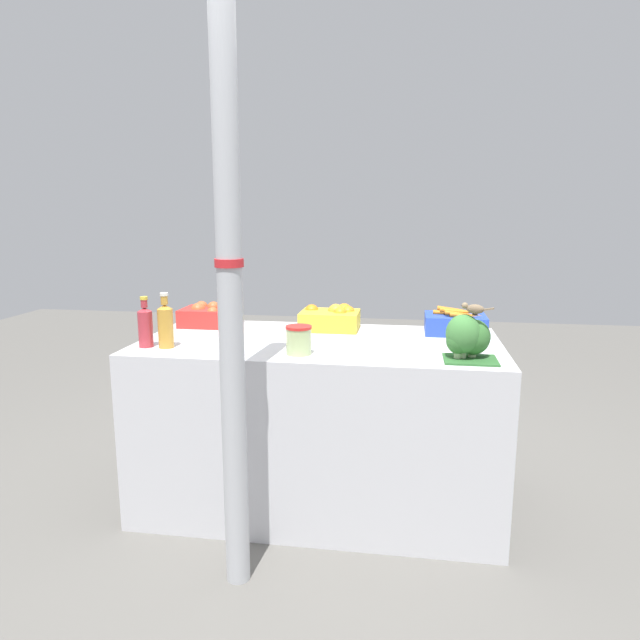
{
  "coord_description": "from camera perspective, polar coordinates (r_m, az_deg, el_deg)",
  "views": [
    {
      "loc": [
        0.41,
        -2.65,
        1.45
      ],
      "look_at": [
        0.0,
        0.0,
        0.93
      ],
      "focal_mm": 32.0,
      "sensor_mm": 36.0,
      "label": 1
    }
  ],
  "objects": [
    {
      "name": "ground_plane",
      "position": [
        3.04,
        -0.0,
        -17.51
      ],
      "size": [
        10.0,
        10.0,
        0.0
      ],
      "primitive_type": "plane",
      "color": "#605E59"
    },
    {
      "name": "market_table",
      "position": [
        2.87,
        -0.0,
        -10.18
      ],
      "size": [
        1.71,
        0.85,
        0.83
      ],
      "primitive_type": "cube",
      "color": "silver",
      "rests_on": "ground_plane"
    },
    {
      "name": "support_pole",
      "position": [
        2.09,
        -8.98,
        2.59
      ],
      "size": [
        0.11,
        0.11,
        2.3
      ],
      "color": "#B7BABF",
      "rests_on": "ground_plane"
    },
    {
      "name": "apple_crate",
      "position": [
        3.14,
        -10.72,
        0.53
      ],
      "size": [
        0.3,
        0.23,
        0.13
      ],
      "color": "red",
      "rests_on": "market_table"
    },
    {
      "name": "orange_crate",
      "position": [
        3.0,
        1.18,
        0.22
      ],
      "size": [
        0.3,
        0.23,
        0.13
      ],
      "color": "gold",
      "rests_on": "market_table"
    },
    {
      "name": "carrot_crate",
      "position": [
        2.97,
        13.4,
        -0.25
      ],
      "size": [
        0.3,
        0.23,
        0.13
      ],
      "color": "#2847B7",
      "rests_on": "market_table"
    },
    {
      "name": "broccoli_pile",
      "position": [
        2.46,
        14.45,
        -1.67
      ],
      "size": [
        0.22,
        0.2,
        0.19
      ],
      "color": "#2D602D",
      "rests_on": "market_table"
    },
    {
      "name": "juice_bottle_ruby",
      "position": [
        2.72,
        -17.06,
        -0.56
      ],
      "size": [
        0.07,
        0.07,
        0.23
      ],
      "color": "#B2333D",
      "rests_on": "market_table"
    },
    {
      "name": "juice_bottle_amber",
      "position": [
        2.68,
        -15.19,
        -0.45
      ],
      "size": [
        0.07,
        0.07,
        0.25
      ],
      "color": "gold",
      "rests_on": "market_table"
    },
    {
      "name": "pickle_jar",
      "position": [
        2.47,
        -2.14,
        -2.01
      ],
      "size": [
        0.11,
        0.11,
        0.13
      ],
      "color": "#B2C684",
      "rests_on": "market_table"
    },
    {
      "name": "sparrow_bird",
      "position": [
        2.42,
        15.16,
        1.1
      ],
      "size": [
        0.13,
        0.05,
        0.05
      ],
      "rotation": [
        0.0,
        0.0,
        2.88
      ],
      "color": "#4C3D2D",
      "rests_on": "broccoli_pile"
    }
  ]
}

